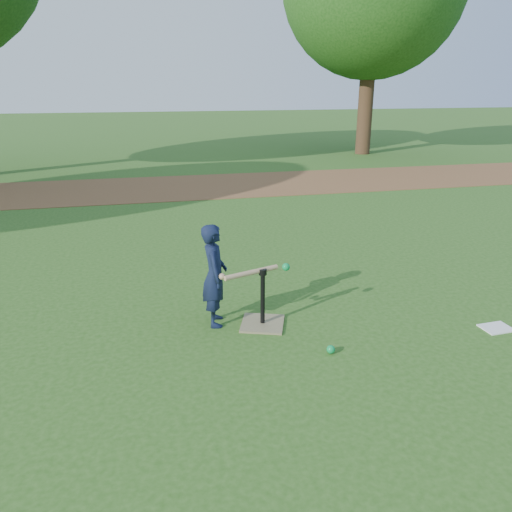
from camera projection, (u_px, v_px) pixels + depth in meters
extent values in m
plane|color=#285116|center=(265.00, 332.00, 5.02)|extent=(80.00, 80.00, 0.00)
cube|color=brown|center=(189.00, 187.00, 11.91)|extent=(24.00, 3.00, 0.01)
imported|color=#101832|center=(215.00, 275.00, 5.03)|extent=(0.29, 0.41, 1.07)
sphere|color=#0C8E43|center=(331.00, 349.00, 4.60)|extent=(0.08, 0.08, 0.08)
cube|color=white|center=(496.00, 328.00, 5.08)|extent=(0.31, 0.25, 0.01)
cube|color=#807451|center=(263.00, 323.00, 5.16)|extent=(0.55, 0.55, 0.02)
cylinder|color=black|center=(263.00, 298.00, 5.07)|extent=(0.05, 0.05, 0.55)
cylinder|color=black|center=(263.00, 272.00, 4.97)|extent=(0.08, 0.08, 0.06)
cylinder|color=tan|center=(251.00, 273.00, 4.92)|extent=(0.58, 0.24, 0.05)
sphere|color=tan|center=(222.00, 276.00, 4.82)|extent=(0.06, 0.06, 0.06)
sphere|color=#0C8E43|center=(286.00, 267.00, 4.99)|extent=(0.08, 0.08, 0.08)
cylinder|color=#382316|center=(366.00, 103.00, 16.87)|extent=(0.50, 0.50, 3.42)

